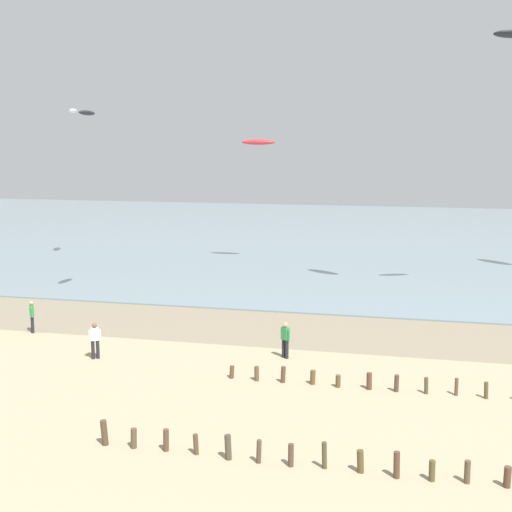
{
  "coord_description": "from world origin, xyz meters",
  "views": [
    {
      "loc": [
        7.53,
        -8.68,
        9.9
      ],
      "look_at": [
        2.47,
        13.37,
        6.14
      ],
      "focal_mm": 47.67,
      "sensor_mm": 36.0,
      "label": 1
    }
  ],
  "objects": [
    {
      "name": "kite_aloft_5",
      "position": [
        -19.72,
        43.13,
        12.52
      ],
      "size": [
        1.48,
        2.18,
        0.35
      ],
      "primitive_type": "ellipsoid",
      "rotation": [
        -0.03,
        0.0,
        2.0
      ],
      "color": "white"
    },
    {
      "name": "wet_sand_strip",
      "position": [
        0.0,
        26.22,
        0.0
      ],
      "size": [
        120.0,
        6.98,
        0.01
      ],
      "primitive_type": "cube",
      "color": "gray",
      "rests_on": "ground"
    },
    {
      "name": "person_nearest_camera",
      "position": [
        2.03,
        21.36,
        0.92
      ],
      "size": [
        0.49,
        0.38,
        1.71
      ],
      "color": "#232328",
      "rests_on": "ground"
    },
    {
      "name": "person_mid_beach",
      "position": [
        -6.55,
        19.28,
        0.92
      ],
      "size": [
        0.51,
        0.37,
        1.71
      ],
      "color": "#232328",
      "rests_on": "ground"
    },
    {
      "name": "kite_aloft_3",
      "position": [
        12.99,
        35.7,
        16.33
      ],
      "size": [
        2.52,
        1.66,
        0.6
      ],
      "primitive_type": "ellipsoid",
      "rotation": [
        -0.31,
        0.0,
        0.38
      ],
      "color": "black"
    },
    {
      "name": "person_far_down_beach",
      "position": [
        -11.81,
        22.63,
        0.92
      ],
      "size": [
        0.38,
        0.49,
        1.71
      ],
      "color": "#232328",
      "rests_on": "ground"
    },
    {
      "name": "sea",
      "position": [
        0.0,
        64.71,
        0.05
      ],
      "size": [
        160.0,
        70.0,
        0.1
      ],
      "primitive_type": "cube",
      "color": "gray",
      "rests_on": "ground"
    },
    {
      "name": "kite_aloft_0",
      "position": [
        -11.87,
        29.95,
        11.72
      ],
      "size": [
        0.69,
        1.91,
        0.33
      ],
      "primitive_type": "ellipsoid",
      "rotation": [
        -0.04,
        0.0,
        4.75
      ],
      "color": "black"
    },
    {
      "name": "kite_aloft_1",
      "position": [
        -4.71,
        45.46,
        10.0
      ],
      "size": [
        2.8,
        0.91,
        0.47
      ],
      "primitive_type": "ellipsoid",
      "rotation": [
        0.02,
        0.0,
        0.0
      ],
      "color": "red"
    },
    {
      "name": "groyne_mid",
      "position": [
        4.02,
        10.86,
        0.37
      ],
      "size": [
        12.9,
        0.36,
        0.88
      ],
      "color": "#503C29",
      "rests_on": "ground"
    },
    {
      "name": "groyne_far",
      "position": [
        6.2,
        18.11,
        0.32
      ],
      "size": [
        12.85,
        0.35,
        0.75
      ],
      "color": "brown",
      "rests_on": "ground"
    }
  ]
}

